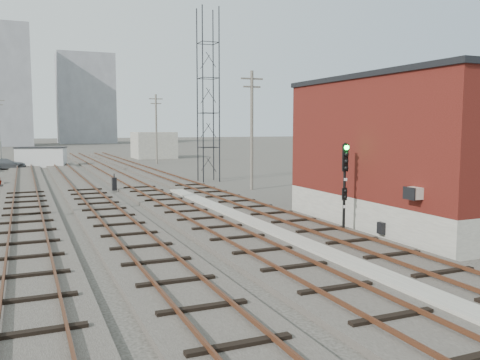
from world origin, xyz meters
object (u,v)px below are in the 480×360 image
switch_stand (114,184)px  car_grey (6,164)px  site_trailer (41,157)px  signal_mast (345,180)px

switch_stand → car_grey: (-7.99, 25.11, 0.03)m
site_trailer → switch_stand: bearing=-65.8°
signal_mast → car_grey: signal_mast is taller
site_trailer → car_grey: 4.50m
signal_mast → switch_stand: bearing=110.6°
switch_stand → car_grey: bearing=97.4°
signal_mast → site_trailer: (-11.29, 46.38, -1.20)m
switch_stand → car_grey: size_ratio=0.29×
switch_stand → car_grey: 26.35m
switch_stand → site_trailer: bearing=88.3°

